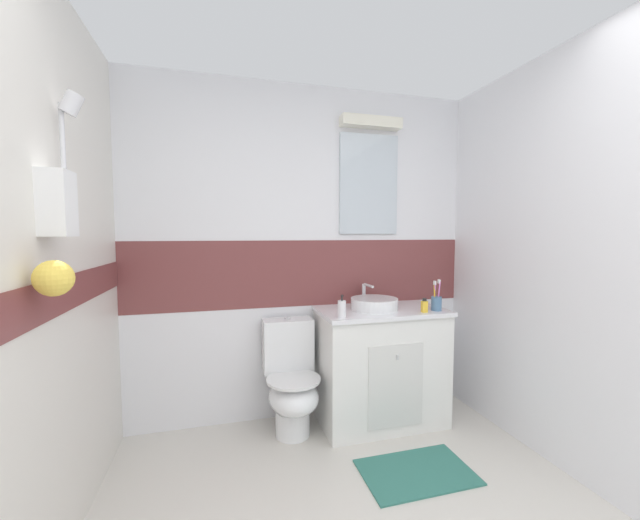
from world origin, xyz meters
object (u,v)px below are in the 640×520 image
(sink_basin, at_px, (374,303))
(soap_dispenser, at_px, (342,309))
(perfume_flask_small, at_px, (424,306))
(toothbrush_cup, at_px, (436,302))
(toilet, at_px, (291,381))

(sink_basin, distance_m, soap_dispenser, 0.37)
(sink_basin, distance_m, perfume_flask_small, 0.35)
(toothbrush_cup, relative_size, soap_dispenser, 1.47)
(sink_basin, distance_m, toothbrush_cup, 0.44)
(toothbrush_cup, bearing_deg, toilet, 169.99)
(sink_basin, height_order, soap_dispenser, sink_basin)
(soap_dispenser, distance_m, perfume_flask_small, 0.61)
(toothbrush_cup, relative_size, perfume_flask_small, 2.24)
(sink_basin, xyz_separation_m, toothbrush_cup, (0.41, -0.16, 0.01))
(soap_dispenser, bearing_deg, perfume_flask_small, -0.03)
(sink_basin, xyz_separation_m, perfume_flask_small, (0.30, -0.19, 0.00))
(toilet, distance_m, toothbrush_cup, 1.17)
(toothbrush_cup, bearing_deg, perfume_flask_small, -163.64)
(toothbrush_cup, bearing_deg, sink_basin, 159.37)
(sink_basin, height_order, perfume_flask_small, sink_basin)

